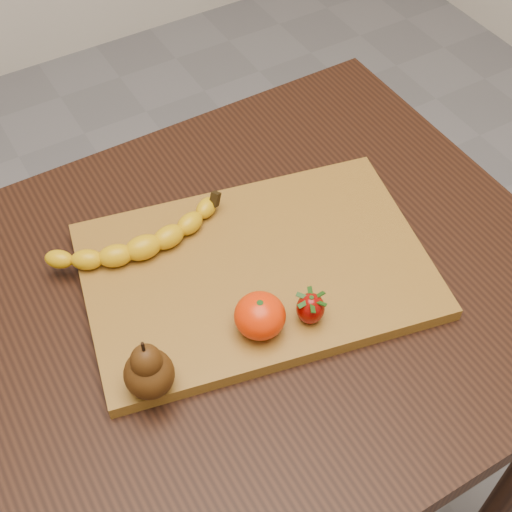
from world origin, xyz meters
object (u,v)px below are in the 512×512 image
table (202,352)px  pear (147,366)px  cutting_board (256,270)px  mandarin (260,316)px

table → pear: size_ratio=11.00×
cutting_board → pear: size_ratio=4.95×
cutting_board → pear: bearing=-141.8°
table → pear: pear is taller
pear → mandarin: size_ratio=1.44×
cutting_board → mandarin: (-0.05, -0.09, 0.04)m
cutting_board → pear: 0.22m
table → pear: 0.21m
pear → mandarin: 0.15m
table → mandarin: (0.05, -0.07, 0.14)m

